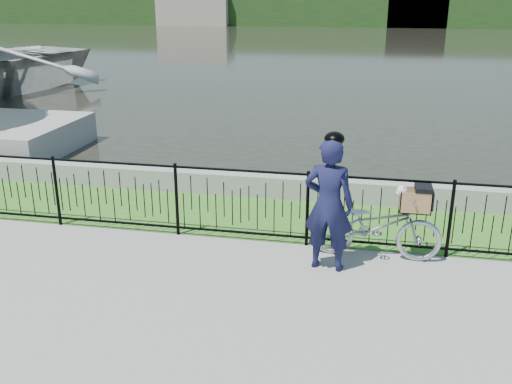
# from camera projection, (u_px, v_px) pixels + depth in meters

# --- Properties ---
(ground) EXTENTS (120.00, 120.00, 0.00)m
(ground) POSITION_uv_depth(u_px,v_px,m) (213.00, 290.00, 7.20)
(ground) COLOR gray
(ground) RESTS_ON ground
(grass_strip) EXTENTS (60.00, 2.00, 0.01)m
(grass_strip) POSITION_uv_depth(u_px,v_px,m) (254.00, 215.00, 9.61)
(grass_strip) COLOR #3A7223
(grass_strip) RESTS_ON ground
(water) EXTENTS (120.00, 120.00, 0.00)m
(water) POSITION_uv_depth(u_px,v_px,m) (346.00, 49.00, 37.72)
(water) COLOR black
(water) RESTS_ON ground
(quay_wall) EXTENTS (60.00, 0.30, 0.40)m
(quay_wall) POSITION_uv_depth(u_px,v_px,m) (265.00, 186.00, 10.47)
(quay_wall) COLOR gray
(quay_wall) RESTS_ON ground
(fence) EXTENTS (14.00, 0.06, 1.15)m
(fence) POSITION_uv_depth(u_px,v_px,m) (241.00, 204.00, 8.49)
(fence) COLOR black
(fence) RESTS_ON ground
(far_treeline) EXTENTS (120.00, 6.00, 3.00)m
(far_treeline) POSITION_uv_depth(u_px,v_px,m) (359.00, 12.00, 62.19)
(far_treeline) COLOR #234319
(far_treeline) RESTS_ON ground
(far_building_left) EXTENTS (8.00, 4.00, 4.00)m
(far_building_left) POSITION_uv_depth(u_px,v_px,m) (195.00, 7.00, 63.52)
(far_building_left) COLOR gray
(far_building_left) RESTS_ON ground
(far_building_right) EXTENTS (6.00, 3.00, 3.20)m
(far_building_right) POSITION_uv_depth(u_px,v_px,m) (417.00, 12.00, 59.66)
(far_building_right) COLOR gray
(far_building_right) RESTS_ON ground
(bicycle_rig) EXTENTS (1.82, 0.63, 1.12)m
(bicycle_rig) POSITION_uv_depth(u_px,v_px,m) (376.00, 225.00, 7.97)
(bicycle_rig) COLOR #A6ABB2
(bicycle_rig) RESTS_ON ground
(cyclist) EXTENTS (0.71, 0.51, 1.89)m
(cyclist) POSITION_uv_depth(u_px,v_px,m) (329.00, 203.00, 7.51)
(cyclist) COLOR #131536
(cyclist) RESTS_ON ground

